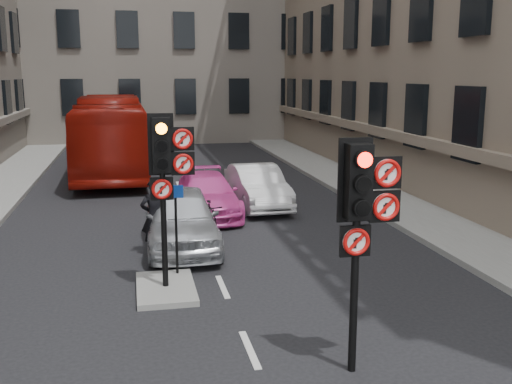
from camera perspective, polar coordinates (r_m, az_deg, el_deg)
name	(u,v)px	position (r m, az deg, el deg)	size (l,w,h in m)	color
pavement_right	(397,201)	(21.47, 13.24, -0.83)	(3.00, 50.00, 0.16)	gray
centre_island	(166,288)	(12.81, -8.59, -9.06)	(1.20, 2.00, 0.12)	gray
signal_near	(363,206)	(8.84, 10.14, -1.35)	(0.91, 0.40, 3.58)	black
signal_far	(166,163)	(12.14, -8.54, 2.72)	(0.91, 0.40, 3.58)	black
car_silver	(181,218)	(15.65, -7.13, -2.50)	(1.83, 4.55, 1.55)	#B7BABF
car_white	(257,186)	(20.23, 0.12, 0.54)	(1.48, 4.25, 1.40)	silver
car_pink	(207,195)	(19.19, -4.69, -0.26)	(1.82, 4.47, 1.30)	#DC409E
bus_red	(111,134)	(28.10, -13.65, 5.37)	(2.89, 12.36, 3.44)	maroon
motorcycle	(211,220)	(16.50, -4.29, -2.69)	(0.47, 1.67, 1.00)	black
motorcyclist	(155,217)	(15.10, -9.62, -2.34)	(0.70, 0.46, 1.93)	black
info_sign	(176,217)	(13.13, -7.63, -2.36)	(0.34, 0.12, 1.99)	black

